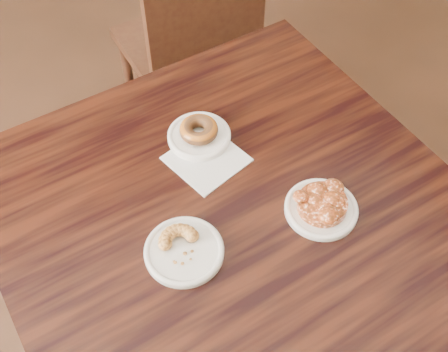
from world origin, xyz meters
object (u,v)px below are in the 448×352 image
object	(u,v)px
chair_far	(184,46)
apple_fritter	(323,203)
cafe_table	(231,291)
glazed_donut	(199,130)
cruller_fragment	(184,246)

from	to	relation	value
chair_far	apple_fritter	size ratio (longest dim) A/B	6.27
cafe_table	glazed_donut	bearing A→B (deg)	78.89
chair_far	cruller_fragment	distance (m)	1.07
cruller_fragment	apple_fritter	bearing A→B (deg)	0.03
glazed_donut	cruller_fragment	world-z (taller)	glazed_donut
glazed_donut	cruller_fragment	distance (m)	0.30
cafe_table	cruller_fragment	world-z (taller)	cruller_fragment
glazed_donut	cruller_fragment	bearing A→B (deg)	-113.86
chair_far	glazed_donut	distance (m)	0.79
apple_fritter	cruller_fragment	world-z (taller)	apple_fritter
apple_fritter	cruller_fragment	distance (m)	0.30
glazed_donut	apple_fritter	bearing A→B (deg)	-57.62
glazed_donut	cruller_fragment	xyz separation A→B (m)	(-0.12, -0.28, -0.01)
cafe_table	apple_fritter	xyz separation A→B (m)	(0.17, -0.06, 0.40)
cafe_table	glazed_donut	distance (m)	0.46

